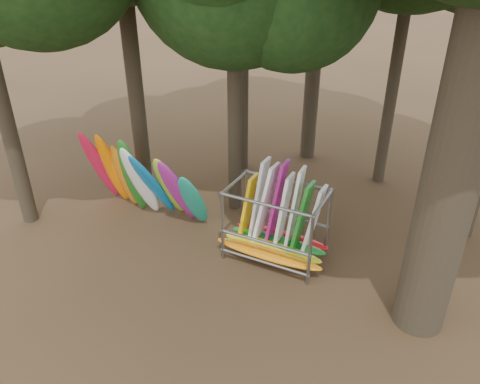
% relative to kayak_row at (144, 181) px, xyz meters
% --- Properties ---
extents(ground, '(120.00, 120.00, 0.00)m').
position_rel_kayak_row_xyz_m(ground, '(3.49, -0.87, -1.33)').
color(ground, '#47331E').
rests_on(ground, ground).
extents(lake, '(160.00, 160.00, 0.00)m').
position_rel_kayak_row_xyz_m(lake, '(3.49, 59.13, -1.33)').
color(lake, gray).
rests_on(lake, ground).
extents(kayak_row, '(4.42, 2.15, 3.01)m').
position_rel_kayak_row_xyz_m(kayak_row, '(0.00, 0.00, 0.00)').
color(kayak_row, red).
rests_on(kayak_row, ground).
extents(storage_rack, '(3.18, 1.53, 2.88)m').
position_rel_kayak_row_xyz_m(storage_rack, '(4.55, -0.07, -0.31)').
color(storage_rack, slate).
rests_on(storage_rack, ground).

